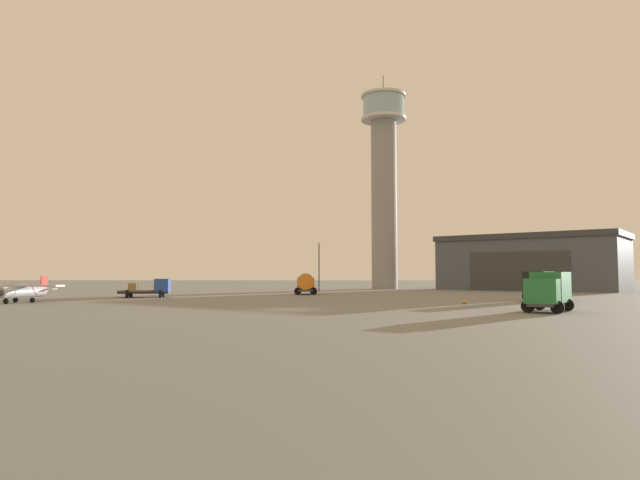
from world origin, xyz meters
name	(u,v)px	position (x,y,z in m)	size (l,w,h in m)	color
ground_plane	(286,310)	(0.00, 0.00, 0.00)	(400.00, 400.00, 0.00)	slate
control_tower	(384,175)	(13.76, 61.89, 22.63)	(8.92, 8.92, 42.91)	gray
hangar	(532,263)	(40.47, 56.16, 5.06)	(35.60, 32.38, 10.08)	#4C5159
airplane_silver	(24,290)	(-27.96, 9.56, 1.27)	(9.27, 7.25, 2.72)	#B7BABF
truck_fuel_tanker_orange	(306,283)	(-0.21, 33.32, 1.66)	(3.48, 6.18, 3.04)	#38383D
truck_box_black	(541,285)	(26.75, 15.07, 1.76)	(5.56, 6.45, 3.23)	#38383D
truck_flatbed_blue	(152,288)	(-19.05, 22.58, 1.16)	(6.46, 3.86, 2.35)	#38383D
truck_box_green	(549,290)	(21.03, -1.89, 1.72)	(5.09, 6.00, 3.13)	#38383D
light_post_west	(319,262)	(1.31, 46.33, 4.99)	(0.44, 0.44, 8.33)	#38383D
traffic_cone_near_left	(464,300)	(17.11, 9.77, 0.30)	(0.36, 0.36, 0.61)	black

